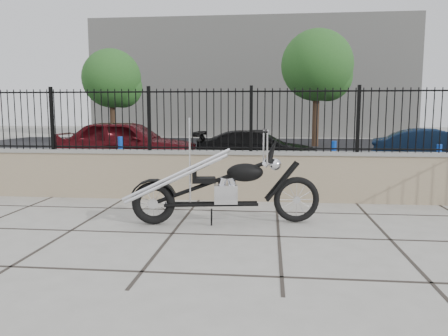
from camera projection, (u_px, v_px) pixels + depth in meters
ground_plane at (172, 234)px, 6.19m from camera, size 90.00×90.00×0.00m
parking_lot at (237, 152)px, 18.52m from camera, size 30.00×30.00×0.00m
retaining_wall at (200, 175)px, 8.59m from camera, size 14.00×0.36×0.96m
iron_fence at (200, 120)px, 8.45m from camera, size 14.00×0.08×1.20m
background_building at (251, 80)px, 31.81m from camera, size 22.00×6.00×8.00m
chopper_motorcycle at (222, 171)px, 6.64m from camera, size 2.80×0.90×1.65m
car_red at (127, 144)px, 13.36m from camera, size 4.45×1.95×1.49m
car_black at (258, 149)px, 13.57m from camera, size 3.94×1.63×1.14m
car_blue at (437, 149)px, 12.90m from camera, size 3.90×2.08×1.22m
bollard_a at (121, 158)px, 11.25m from camera, size 0.14×0.14×1.08m
bollard_b at (333, 163)px, 10.16m from camera, size 0.15×0.15×1.04m
bollard_c at (438, 165)px, 10.16m from camera, size 0.14×0.14×0.97m
tree_left at (111, 76)px, 22.40m from camera, size 3.00×3.00×5.07m
tree_right at (317, 62)px, 21.32m from camera, size 3.50×3.50×5.90m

